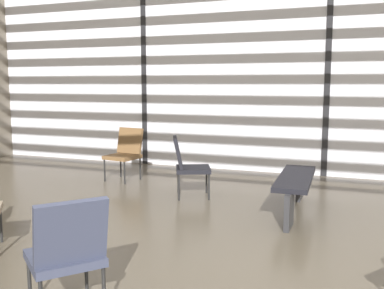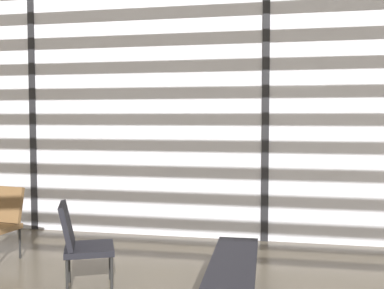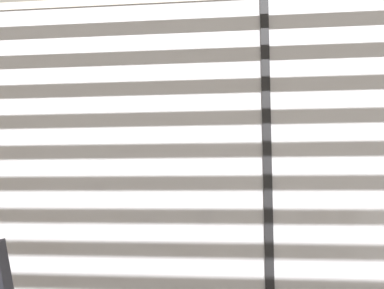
% 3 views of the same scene
% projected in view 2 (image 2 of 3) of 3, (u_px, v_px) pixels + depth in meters
% --- Properties ---
extents(glass_curtain_wall, '(14.00, 0.08, 3.50)m').
position_uv_depth(glass_curtain_wall, '(266.00, 115.00, 6.42)').
color(glass_curtain_wall, silver).
rests_on(glass_curtain_wall, ground).
extents(window_mullion_0, '(0.10, 0.12, 3.50)m').
position_uv_depth(window_mullion_0, '(34.00, 115.00, 7.11)').
color(window_mullion_0, black).
rests_on(window_mullion_0, ground).
extents(window_mullion_1, '(0.10, 0.12, 3.50)m').
position_uv_depth(window_mullion_1, '(266.00, 115.00, 6.42)').
color(window_mullion_1, black).
rests_on(window_mullion_1, ground).
extents(parked_airplane, '(11.54, 3.87, 3.87)m').
position_uv_depth(parked_airplane, '(262.00, 109.00, 11.51)').
color(parked_airplane, '#B2BCD6').
rests_on(parked_airplane, ground).
extents(lounge_chair_5, '(0.67, 0.65, 0.87)m').
position_uv_depth(lounge_chair_5, '(80.00, 240.00, 4.65)').
color(lounge_chair_5, black).
rests_on(lounge_chair_5, ground).
extents(waiting_bench, '(0.46, 1.70, 0.47)m').
position_uv_depth(waiting_bench, '(233.00, 271.00, 4.11)').
color(waiting_bench, black).
rests_on(waiting_bench, ground).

